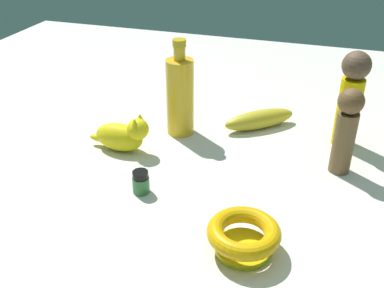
% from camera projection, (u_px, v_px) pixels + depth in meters
% --- Properties ---
extents(ground, '(2.00, 2.00, 0.00)m').
position_uv_depth(ground, '(192.00, 183.00, 0.92)').
color(ground, silver).
extents(bowl, '(0.12, 0.12, 0.05)m').
position_uv_depth(bowl, '(244.00, 235.00, 0.73)').
color(bowl, gold).
rests_on(bowl, ground).
extents(cat_figurine, '(0.15, 0.06, 0.09)m').
position_uv_depth(cat_figurine, '(123.00, 135.00, 1.01)').
color(cat_figurine, yellow).
rests_on(cat_figurine, ground).
extents(nail_polish_jar, '(0.03, 0.03, 0.05)m').
position_uv_depth(nail_polish_jar, '(141.00, 182.00, 0.88)').
color(nail_polish_jar, '#327139').
rests_on(nail_polish_jar, ground).
extents(person_figure_adult, '(0.06, 0.06, 0.22)m').
position_uv_depth(person_figure_adult, '(351.00, 96.00, 1.00)').
color(person_figure_adult, '#E4BF04').
rests_on(person_figure_adult, ground).
extents(bottle_tall, '(0.06, 0.06, 0.23)m').
position_uv_depth(bottle_tall, '(180.00, 95.00, 1.06)').
color(bottle_tall, gold).
rests_on(bottle_tall, ground).
extents(person_figure_child, '(0.06, 0.06, 0.18)m').
position_uv_depth(person_figure_child, '(346.00, 128.00, 0.91)').
color(person_figure_child, brown).
rests_on(person_figure_child, ground).
extents(banana, '(0.17, 0.15, 0.05)m').
position_uv_depth(banana, '(259.00, 119.00, 1.11)').
color(banana, gold).
rests_on(banana, ground).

